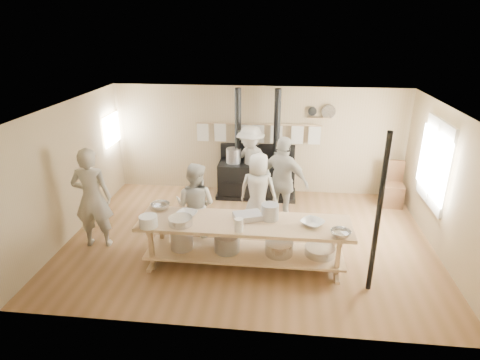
% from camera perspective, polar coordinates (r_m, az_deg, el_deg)
% --- Properties ---
extents(ground, '(7.00, 7.00, 0.00)m').
position_cam_1_polar(ground, '(7.99, 1.23, -8.37)').
color(ground, brown).
rests_on(ground, ground).
extents(room_shell, '(7.00, 7.00, 7.00)m').
position_cam_1_polar(room_shell, '(7.31, 1.33, 2.71)').
color(room_shell, tan).
rests_on(room_shell, ground).
extents(window_right, '(0.09, 1.50, 1.65)m').
position_cam_1_polar(window_right, '(8.41, 26.01, 2.14)').
color(window_right, beige).
rests_on(window_right, ground).
extents(left_opening, '(0.00, 0.90, 0.90)m').
position_cam_1_polar(left_opening, '(10.05, -17.77, 6.86)').
color(left_opening, white).
rests_on(left_opening, ground).
extents(stove, '(1.90, 0.75, 2.60)m').
position_cam_1_polar(stove, '(9.67, 2.32, 0.61)').
color(stove, black).
rests_on(stove, ground).
extents(towel_rail, '(3.00, 0.04, 0.47)m').
position_cam_1_polar(towel_rail, '(9.62, 2.57, 6.98)').
color(towel_rail, tan).
rests_on(towel_rail, ground).
extents(back_wall_shelf, '(0.63, 0.14, 0.32)m').
position_cam_1_polar(back_wall_shelf, '(9.57, 11.53, 9.24)').
color(back_wall_shelf, tan).
rests_on(back_wall_shelf, ground).
extents(prep_table, '(3.60, 0.90, 0.85)m').
position_cam_1_polar(prep_table, '(6.95, 0.53, -8.36)').
color(prep_table, tan).
rests_on(prep_table, ground).
extents(support_post, '(0.08, 0.08, 2.60)m').
position_cam_1_polar(support_post, '(6.33, 19.07, -4.85)').
color(support_post, black).
rests_on(support_post, ground).
extents(cook_far_left, '(0.76, 0.56, 1.94)m').
position_cam_1_polar(cook_far_left, '(7.85, -20.27, -2.44)').
color(cook_far_left, '#BAB5A4').
rests_on(cook_far_left, ground).
extents(cook_left, '(0.92, 0.79, 1.64)m').
position_cam_1_polar(cook_left, '(7.48, -6.35, -3.59)').
color(cook_left, '#BAB5A4').
rests_on(cook_left, ground).
extents(cook_center, '(0.87, 0.66, 1.60)m').
position_cam_1_polar(cook_center, '(8.09, 2.60, -1.62)').
color(cook_center, '#BAB5A4').
rests_on(cook_center, ground).
extents(cook_right, '(1.20, 0.89, 1.89)m').
position_cam_1_polar(cook_right, '(8.21, 6.14, -0.26)').
color(cook_right, '#BAB5A4').
rests_on(cook_right, ground).
extents(cook_by_window, '(1.34, 1.13, 1.79)m').
position_cam_1_polar(cook_by_window, '(9.39, 1.49, 2.42)').
color(cook_by_window, '#BAB5A4').
rests_on(cook_by_window, ground).
extents(chair, '(0.52, 0.52, 1.03)m').
position_cam_1_polar(chair, '(9.92, 20.76, -1.66)').
color(chair, brown).
rests_on(chair, ground).
extents(bowl_white_a, '(0.43, 0.43, 0.08)m').
position_cam_1_polar(bowl_white_a, '(7.00, -7.60, -4.87)').
color(bowl_white_a, white).
rests_on(bowl_white_a, prep_table).
extents(bowl_steel_a, '(0.47, 0.47, 0.11)m').
position_cam_1_polar(bowl_steel_a, '(7.35, -11.26, -3.68)').
color(bowl_steel_a, silver).
rests_on(bowl_steel_a, prep_table).
extents(bowl_white_b, '(0.51, 0.51, 0.09)m').
position_cam_1_polar(bowl_white_b, '(6.76, 10.25, -6.04)').
color(bowl_white_b, white).
rests_on(bowl_white_b, prep_table).
extents(bowl_steel_b, '(0.46, 0.46, 0.10)m').
position_cam_1_polar(bowl_steel_b, '(6.52, 14.12, -7.41)').
color(bowl_steel_b, silver).
rests_on(bowl_steel_b, prep_table).
extents(roasting_pan, '(0.55, 0.45, 0.10)m').
position_cam_1_polar(roasting_pan, '(6.86, 1.08, -5.17)').
color(roasting_pan, '#B2B2B7').
rests_on(roasting_pan, prep_table).
extents(mixing_bowl_large, '(0.51, 0.51, 0.13)m').
position_cam_1_polar(mixing_bowl_large, '(6.75, -8.46, -5.78)').
color(mixing_bowl_large, silver).
rests_on(mixing_bowl_large, prep_table).
extents(bucket_galv, '(0.36, 0.36, 0.27)m').
position_cam_1_polar(bucket_galv, '(6.84, 4.29, -4.53)').
color(bucket_galv, gray).
rests_on(bucket_galv, prep_table).
extents(deep_bowl_enamel, '(0.38, 0.38, 0.19)m').
position_cam_1_polar(deep_bowl_enamel, '(6.77, -12.89, -5.74)').
color(deep_bowl_enamel, white).
rests_on(deep_bowl_enamel, prep_table).
extents(pitcher, '(0.19, 0.19, 0.22)m').
position_cam_1_polar(pitcher, '(6.45, -0.17, -6.42)').
color(pitcher, white).
rests_on(pitcher, prep_table).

